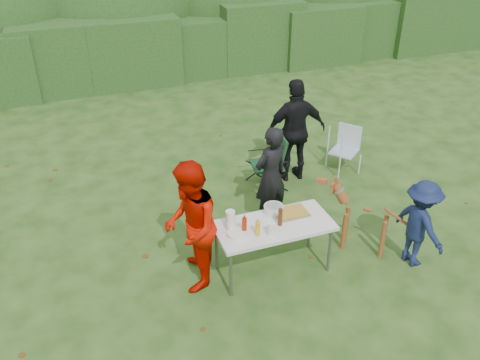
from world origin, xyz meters
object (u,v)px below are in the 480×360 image
object	(u,v)px
dog	(366,219)
camping_chair	(267,162)
person_cook	(271,176)
ketchup_bottle	(244,226)
person_black_puffy	(295,131)
beer_bottle	(280,217)
mustard_bottle	(258,229)
person_red_jacket	(191,227)
child	(420,224)
lawn_chair	(344,150)
paper_towel_roll	(230,220)
folding_table	(274,228)

from	to	relation	value
dog	camping_chair	world-z (taller)	dog
person_cook	ketchup_bottle	size ratio (longest dim) A/B	7.07
person_black_puffy	camping_chair	world-z (taller)	person_black_puffy
person_black_puffy	beer_bottle	size ratio (longest dim) A/B	7.43
dog	camping_chair	size ratio (longest dim) A/B	1.15
dog	mustard_bottle	bearing A→B (deg)	44.95
person_red_jacket	dog	distance (m)	2.45
person_red_jacket	dog	bearing A→B (deg)	102.24
child	ketchup_bottle	size ratio (longest dim) A/B	5.68
lawn_chair	paper_towel_roll	distance (m)	3.44
person_black_puffy	paper_towel_roll	world-z (taller)	person_black_puffy
dog	ketchup_bottle	world-z (taller)	dog
folding_table	camping_chair	size ratio (longest dim) A/B	1.65
person_red_jacket	beer_bottle	xyz separation A→B (m)	(1.11, -0.18, -0.00)
person_red_jacket	person_black_puffy	size ratio (longest dim) A/B	0.97
lawn_chair	ketchup_bottle	bearing A→B (deg)	-0.07
person_red_jacket	person_black_puffy	bearing A→B (deg)	146.14
person_black_puffy	ketchup_bottle	distance (m)	2.76
camping_chair	mustard_bottle	world-z (taller)	mustard_bottle
person_black_puffy	lawn_chair	world-z (taller)	person_black_puffy
child	camping_chair	bearing A→B (deg)	16.22
person_cook	lawn_chair	xyz separation A→B (m)	(1.84, 0.99, -0.37)
lawn_chair	person_red_jacket	bearing A→B (deg)	-8.11
camping_chair	person_red_jacket	bearing A→B (deg)	54.03
person_cook	person_black_puffy	xyz separation A→B (m)	(0.89, 1.05, 0.11)
folding_table	child	size ratio (longest dim) A/B	1.20
person_red_jacket	person_cook	bearing A→B (deg)	138.52
ketchup_bottle	beer_bottle	xyz separation A→B (m)	(0.48, 0.00, 0.01)
folding_table	ketchup_bottle	bearing A→B (deg)	-173.97
person_red_jacket	paper_towel_roll	world-z (taller)	person_red_jacket
dog	beer_bottle	distance (m)	1.35
beer_bottle	person_black_puffy	bearing A→B (deg)	60.11
folding_table	paper_towel_roll	distance (m)	0.59
person_red_jacket	child	distance (m)	2.98
folding_table	camping_chair	xyz separation A→B (m)	(0.76, 2.01, -0.23)
person_cook	ketchup_bottle	distance (m)	1.38
camping_chair	child	bearing A→B (deg)	121.63
mustard_bottle	beer_bottle	distance (m)	0.36
camping_chair	beer_bottle	xyz separation A→B (m)	(-0.70, -2.05, 0.40)
lawn_chair	paper_towel_roll	world-z (taller)	paper_towel_roll
paper_towel_roll	person_red_jacket	bearing A→B (deg)	175.91
ketchup_bottle	person_cook	bearing A→B (deg)	53.32
person_cook	dog	xyz separation A→B (m)	(0.96, -1.09, -0.28)
person_red_jacket	person_black_puffy	xyz separation A→B (m)	(2.35, 1.98, 0.03)
folding_table	beer_bottle	xyz separation A→B (m)	(0.06, -0.04, 0.17)
person_cook	paper_towel_roll	size ratio (longest dim) A/B	5.98
person_black_puffy	child	bearing A→B (deg)	106.69
folding_table	person_black_puffy	world-z (taller)	person_black_puffy
person_red_jacket	mustard_bottle	distance (m)	0.82
folding_table	child	xyz separation A→B (m)	(1.86, -0.50, -0.06)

